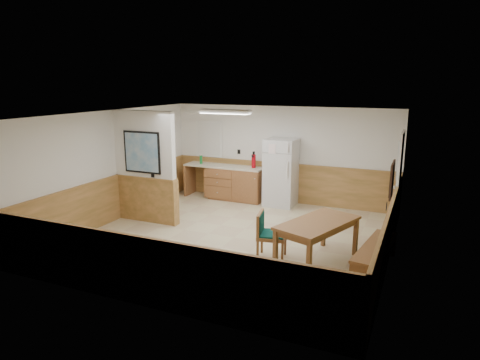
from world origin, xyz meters
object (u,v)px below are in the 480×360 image
at_px(dining_table, 318,227).
at_px(fire_extinguisher, 254,161).
at_px(soap_bottle, 201,160).
at_px(refrigerator, 281,173).
at_px(dining_chair, 267,232).
at_px(dining_bench, 375,251).

height_order(dining_table, fire_extinguisher, fire_extinguisher).
height_order(dining_table, soap_bottle, soap_bottle).
height_order(refrigerator, dining_table, refrigerator).
bearing_deg(fire_extinguisher, dining_table, -63.69).
distance_m(refrigerator, dining_table, 3.58).
bearing_deg(dining_table, refrigerator, 138.58).
xyz_separation_m(dining_table, soap_bottle, (-4.03, 3.17, 0.36)).
height_order(dining_table, dining_chair, dining_chair).
distance_m(dining_chair, fire_extinguisher, 3.81).
bearing_deg(fire_extinguisher, refrigerator, -17.54).
bearing_deg(refrigerator, soap_bottle, 179.83).
bearing_deg(refrigerator, dining_bench, -48.47).
bearing_deg(fire_extinguisher, dining_bench, -54.01).
xyz_separation_m(dining_table, fire_extinguisher, (-2.49, 3.22, 0.44)).
bearing_deg(dining_bench, soap_bottle, 155.90).
xyz_separation_m(dining_bench, soap_bottle, (-5.00, 3.13, 0.67)).
relative_size(dining_bench, fire_extinguisher, 3.98).
distance_m(refrigerator, fire_extinguisher, 0.82).
distance_m(dining_bench, dining_chair, 1.86).
xyz_separation_m(dining_chair, fire_extinguisher, (-1.62, 3.40, 0.60)).
bearing_deg(dining_bench, dining_chair, -165.24).
height_order(dining_bench, dining_chair, dining_chair).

